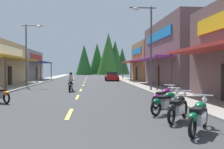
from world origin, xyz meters
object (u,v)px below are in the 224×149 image
at_px(streetlamp_right, 147,37).
at_px(motorcycle_parked_right_1, 178,107).
at_px(motorcycle_parked_right_3, 164,97).
at_px(motorcycle_parked_left_4, 0,94).
at_px(streetlamp_left, 29,46).
at_px(rider_cruising_lead, 71,83).
at_px(motorcycle_parked_right_0, 199,115).
at_px(parked_car_curbside, 112,76).
at_px(motorcycle_parked_right_2, 167,102).

height_order(streetlamp_right, motorcycle_parked_right_1, streetlamp_right).
height_order(streetlamp_right, motorcycle_parked_right_3, streetlamp_right).
bearing_deg(motorcycle_parked_left_4, streetlamp_left, -39.38).
distance_m(streetlamp_left, rider_cruising_lead, 8.06).
relative_size(motorcycle_parked_right_0, motorcycle_parked_right_3, 1.08).
xyz_separation_m(motorcycle_parked_right_0, rider_cruising_lead, (-4.68, 13.03, 0.17)).
bearing_deg(parked_car_curbside, motorcycle_parked_left_4, 162.37).
bearing_deg(rider_cruising_lead, motorcycle_parked_right_3, -145.81).
height_order(motorcycle_parked_right_0, parked_car_curbside, parked_car_curbside).
distance_m(motorcycle_parked_right_1, rider_cruising_lead, 12.39).
bearing_deg(streetlamp_left, motorcycle_parked_left_4, -83.47).
relative_size(motorcycle_parked_right_0, motorcycle_parked_right_2, 1.02).
bearing_deg(motorcycle_parked_right_1, rider_cruising_lead, 59.16).
relative_size(streetlamp_left, motorcycle_parked_left_4, 3.95).
bearing_deg(motorcycle_parked_right_0, motorcycle_parked_left_4, 86.68).
height_order(motorcycle_parked_right_1, motorcycle_parked_right_3, same).
height_order(streetlamp_left, motorcycle_parked_right_2, streetlamp_left).
distance_m(motorcycle_parked_right_2, motorcycle_parked_left_4, 8.84).
xyz_separation_m(streetlamp_right, parked_car_curbside, (-1.29, 18.21, -3.69)).
xyz_separation_m(streetlamp_left, motorcycle_parked_right_3, (9.71, -14.07, -3.64)).
xyz_separation_m(streetlamp_left, motorcycle_parked_left_4, (1.36, -11.86, -3.64)).
height_order(motorcycle_parked_right_0, motorcycle_parked_right_3, same).
height_order(motorcycle_parked_right_0, motorcycle_parked_right_1, same).
distance_m(streetlamp_left, motorcycle_parked_right_1, 19.78).
distance_m(motorcycle_parked_right_3, motorcycle_parked_left_4, 8.64).
height_order(motorcycle_parked_right_1, parked_car_curbside, parked_car_curbside).
bearing_deg(parked_car_curbside, motorcycle_parked_right_0, -179.14).
bearing_deg(motorcycle_parked_right_0, motorcycle_parked_right_2, 37.38).
bearing_deg(motorcycle_parked_right_2, rider_cruising_lead, 76.04).
bearing_deg(streetlamp_right, motorcycle_parked_right_1, -97.77).
distance_m(streetlamp_right, motorcycle_parked_left_4, 11.63).
xyz_separation_m(motorcycle_parked_right_1, parked_car_curbside, (0.20, 29.07, 0.20)).
xyz_separation_m(streetlamp_right, motorcycle_parked_right_0, (-1.45, -12.41, -3.89)).
bearing_deg(streetlamp_right, motorcycle_parked_right_0, -96.67).
bearing_deg(parked_car_curbside, streetlamp_right, -174.79).
xyz_separation_m(streetlamp_left, rider_cruising_lead, (4.63, -5.60, -3.47)).
height_order(motorcycle_parked_right_0, rider_cruising_lead, rider_cruising_lead).
relative_size(motorcycle_parked_right_1, motorcycle_parked_left_4, 1.10).
distance_m(streetlamp_left, motorcycle_parked_left_4, 12.48).
height_order(motorcycle_parked_right_1, motorcycle_parked_right_2, same).
height_order(motorcycle_parked_left_4, rider_cruising_lead, rider_cruising_lead).
relative_size(motorcycle_parked_right_0, rider_cruising_lead, 0.82).
height_order(streetlamp_left, motorcycle_parked_right_1, streetlamp_left).
bearing_deg(motorcycle_parked_right_1, streetlamp_right, 29.37).
relative_size(streetlamp_left, motorcycle_parked_right_1, 3.59).
height_order(streetlamp_left, streetlamp_right, streetlamp_right).
relative_size(motorcycle_parked_right_1, rider_cruising_lead, 0.82).
bearing_deg(motorcycle_parked_left_4, motorcycle_parked_right_2, -162.05).
xyz_separation_m(streetlamp_right, motorcycle_parked_right_2, (-1.47, -9.54, -3.89)).
bearing_deg(rider_cruising_lead, motorcycle_parked_right_1, -154.75).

